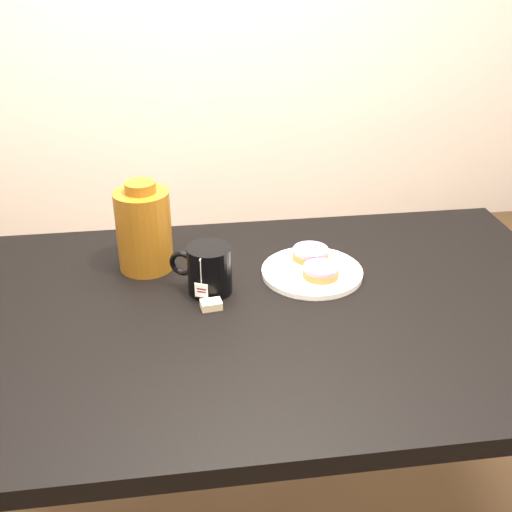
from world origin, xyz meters
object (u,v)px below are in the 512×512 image
table (275,338)px  bagel_front (321,271)px  plate (312,271)px  bagel_package (144,229)px  bagel_back (311,253)px  mug (209,269)px  teabag_pouch (211,305)px

table → bagel_front: bearing=38.4°
plate → bagel_package: size_ratio=1.09×
plate → bagel_back: size_ratio=2.37×
table → mug: (-0.14, 0.09, 0.14)m
bagel_front → mug: 0.26m
bagel_back → mug: size_ratio=0.65×
plate → bagel_front: bearing=-68.8°
plate → mug: 0.26m
bagel_front → bagel_package: (-0.40, 0.13, 0.08)m
table → mug: mug is taller
mug → teabag_pouch: bearing=-66.8°
mug → bagel_package: (-0.14, 0.14, 0.05)m
bagel_front → teabag_pouch: bearing=-162.4°
mug → bagel_package: bearing=160.5°
bagel_front → bagel_back: bearing=92.8°
table → bagel_front: 0.19m
table → teabag_pouch: teabag_pouch is taller
table → bagel_package: size_ratio=6.37×
bagel_back → teabag_pouch: bagel_back is taller
bagel_front → mug: mug is taller
table → plate: (0.11, 0.13, 0.09)m
mug → bagel_package: size_ratio=0.71×
table → bagel_back: (0.12, 0.19, 0.11)m
bagel_back → mug: bearing=-158.8°
teabag_pouch → table: bearing=-5.6°
teabag_pouch → bagel_front: bearing=17.6°
plate → bagel_back: bagel_back is taller
plate → mug: bearing=-170.5°
table → bagel_back: bagel_back is taller
bagel_front → bagel_package: bagel_package is taller
plate → table: bearing=-130.2°
table → teabag_pouch: 0.17m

